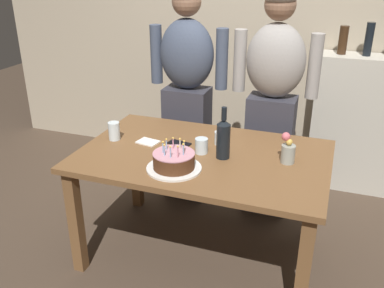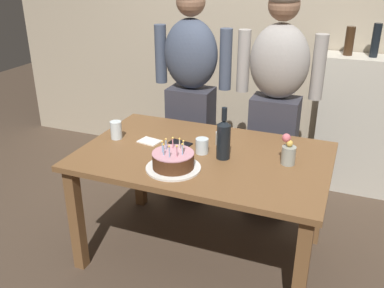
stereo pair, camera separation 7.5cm
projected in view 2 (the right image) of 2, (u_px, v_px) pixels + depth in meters
name	position (u px, v px, depth m)	size (l,w,h in m)	color
ground_plane	(202.00, 252.00, 2.86)	(10.00, 10.00, 0.00)	#47382B
back_wall	(266.00, 25.00, 3.65)	(5.20, 0.10, 2.60)	tan
dining_table	(203.00, 168.00, 2.60)	(1.50, 0.96, 0.74)	brown
birthday_cake	(173.00, 161.00, 2.36)	(0.31, 0.31, 0.17)	white
water_glass_near	(221.00, 138.00, 2.67)	(0.07, 0.07, 0.09)	silver
water_glass_far	(202.00, 146.00, 2.55)	(0.08, 0.08, 0.09)	silver
water_glass_side	(116.00, 130.00, 2.75)	(0.07, 0.07, 0.12)	silver
wine_bottle	(224.00, 138.00, 2.46)	(0.08, 0.08, 0.32)	black
cell_phone	(180.00, 143.00, 2.69)	(0.14, 0.07, 0.01)	black
napkin_stack	(149.00, 141.00, 2.72)	(0.13, 0.10, 0.01)	white
flower_vase	(288.00, 152.00, 2.41)	(0.09, 0.08, 0.18)	#999E93
person_man_bearded	(191.00, 94.00, 3.23)	(0.61, 0.27, 1.66)	#33333D
person_woman_cardigan	(276.00, 104.00, 3.01)	(0.61, 0.27, 1.66)	#33333D
shelf_cabinet	(373.00, 126.00, 3.43)	(0.87, 0.30, 1.39)	beige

